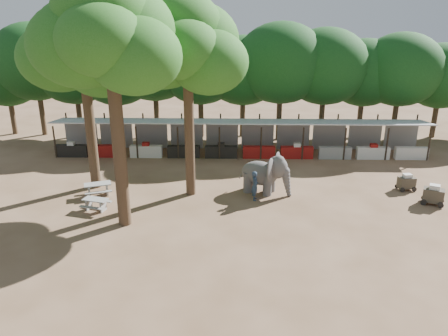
{
  "coord_description": "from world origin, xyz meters",
  "views": [
    {
      "loc": [
        -0.44,
        -18.0,
        10.22
      ],
      "look_at": [
        -1.0,
        5.0,
        2.0
      ],
      "focal_mm": 35.0,
      "sensor_mm": 36.0,
      "label": 1
    }
  ],
  "objects_px": {
    "picnic_table_near": "(96,203)",
    "cart_front": "(433,195)",
    "yard_tree_back": "(185,46)",
    "yard_tree_center": "(108,36)",
    "elephant": "(266,173)",
    "handler": "(255,186)",
    "cart_back": "(406,182)",
    "picnic_table_far": "(98,188)",
    "yard_tree_left": "(81,50)"
  },
  "relations": [
    {
      "from": "picnic_table_near",
      "to": "yard_tree_center",
      "type": "bearing_deg",
      "value": -21.4
    },
    {
      "from": "yard_tree_center",
      "to": "cart_front",
      "type": "xyz_separation_m",
      "value": [
        16.9,
        2.61,
        -8.63
      ]
    },
    {
      "from": "yard_tree_center",
      "to": "cart_back",
      "type": "distance_m",
      "value": 18.96
    },
    {
      "from": "yard_tree_back",
      "to": "handler",
      "type": "xyz_separation_m",
      "value": [
        3.9,
        -1.0,
        -7.67
      ]
    },
    {
      "from": "picnic_table_near",
      "to": "picnic_table_far",
      "type": "distance_m",
      "value": 2.07
    },
    {
      "from": "cart_back",
      "to": "elephant",
      "type": "bearing_deg",
      "value": 175.06
    },
    {
      "from": "yard_tree_back",
      "to": "picnic_table_near",
      "type": "distance_m",
      "value": 9.8
    },
    {
      "from": "yard_tree_center",
      "to": "elephant",
      "type": "distance_m",
      "value": 11.75
    },
    {
      "from": "yard_tree_center",
      "to": "yard_tree_back",
      "type": "distance_m",
      "value": 5.04
    },
    {
      "from": "cart_front",
      "to": "yard_tree_back",
      "type": "bearing_deg",
      "value": -160.74
    },
    {
      "from": "picnic_table_far",
      "to": "cart_front",
      "type": "bearing_deg",
      "value": -21.92
    },
    {
      "from": "yard_tree_center",
      "to": "handler",
      "type": "xyz_separation_m",
      "value": [
        6.9,
        3.01,
        -8.34
      ]
    },
    {
      "from": "elephant",
      "to": "picnic_table_near",
      "type": "relative_size",
      "value": 2.02
    },
    {
      "from": "yard_tree_back",
      "to": "picnic_table_near",
      "type": "relative_size",
      "value": 7.05
    },
    {
      "from": "yard_tree_left",
      "to": "yard_tree_center",
      "type": "height_order",
      "value": "yard_tree_center"
    },
    {
      "from": "yard_tree_back",
      "to": "cart_back",
      "type": "bearing_deg",
      "value": 3.03
    },
    {
      "from": "yard_tree_left",
      "to": "cart_back",
      "type": "height_order",
      "value": "yard_tree_left"
    },
    {
      "from": "yard_tree_back",
      "to": "yard_tree_center",
      "type": "bearing_deg",
      "value": -126.86
    },
    {
      "from": "yard_tree_left",
      "to": "cart_back",
      "type": "xyz_separation_m",
      "value": [
        19.18,
        -0.3,
        -7.69
      ]
    },
    {
      "from": "elephant",
      "to": "handler",
      "type": "xyz_separation_m",
      "value": [
        -0.67,
        -1.11,
        -0.34
      ]
    },
    {
      "from": "yard_tree_center",
      "to": "cart_front",
      "type": "bearing_deg",
      "value": 8.77
    },
    {
      "from": "picnic_table_far",
      "to": "elephant",
      "type": "bearing_deg",
      "value": -15.41
    },
    {
      "from": "yard_tree_left",
      "to": "cart_back",
      "type": "distance_m",
      "value": 20.66
    },
    {
      "from": "yard_tree_center",
      "to": "picnic_table_near",
      "type": "bearing_deg",
      "value": 143.23
    },
    {
      "from": "handler",
      "to": "picnic_table_near",
      "type": "height_order",
      "value": "handler"
    },
    {
      "from": "yard_tree_center",
      "to": "picnic_table_near",
      "type": "xyz_separation_m",
      "value": [
        -1.83,
        1.37,
        -8.77
      ]
    },
    {
      "from": "yard_tree_center",
      "to": "yard_tree_back",
      "type": "bearing_deg",
      "value": 53.14
    },
    {
      "from": "cart_back",
      "to": "picnic_table_near",
      "type": "bearing_deg",
      "value": -178.37
    },
    {
      "from": "elephant",
      "to": "cart_front",
      "type": "xyz_separation_m",
      "value": [
        9.33,
        -1.5,
        -0.63
      ]
    },
    {
      "from": "yard_tree_left",
      "to": "cart_front",
      "type": "height_order",
      "value": "yard_tree_left"
    },
    {
      "from": "yard_tree_center",
      "to": "picnic_table_near",
      "type": "distance_m",
      "value": 9.06
    },
    {
      "from": "picnic_table_near",
      "to": "cart_front",
      "type": "bearing_deg",
      "value": 19.15
    },
    {
      "from": "cart_front",
      "to": "picnic_table_near",
      "type": "bearing_deg",
      "value": -151.23
    },
    {
      "from": "yard_tree_left",
      "to": "picnic_table_near",
      "type": "distance_m",
      "value": 8.65
    },
    {
      "from": "yard_tree_left",
      "to": "handler",
      "type": "distance_m",
      "value": 12.48
    },
    {
      "from": "picnic_table_near",
      "to": "cart_front",
      "type": "distance_m",
      "value": 18.77
    },
    {
      "from": "picnic_table_far",
      "to": "cart_front",
      "type": "height_order",
      "value": "cart_front"
    },
    {
      "from": "picnic_table_near",
      "to": "cart_front",
      "type": "relative_size",
      "value": 1.13
    },
    {
      "from": "picnic_table_near",
      "to": "cart_back",
      "type": "height_order",
      "value": "cart_back"
    },
    {
      "from": "handler",
      "to": "yard_tree_back",
      "type": "bearing_deg",
      "value": 75.85
    },
    {
      "from": "cart_back",
      "to": "handler",
      "type": "bearing_deg",
      "value": -178.5
    },
    {
      "from": "yard_tree_left",
      "to": "cart_front",
      "type": "relative_size",
      "value": 7.75
    },
    {
      "from": "yard_tree_left",
      "to": "cart_front",
      "type": "bearing_deg",
      "value": -6.85
    },
    {
      "from": "picnic_table_far",
      "to": "cart_back",
      "type": "relative_size",
      "value": 1.64
    },
    {
      "from": "yard_tree_center",
      "to": "picnic_table_far",
      "type": "bearing_deg",
      "value": 124.28
    },
    {
      "from": "yard_tree_left",
      "to": "cart_front",
      "type": "xyz_separation_m",
      "value": [
        19.9,
        -2.39,
        -7.62
      ]
    },
    {
      "from": "yard_tree_left",
      "to": "picnic_table_far",
      "type": "distance_m",
      "value": 7.9
    },
    {
      "from": "handler",
      "to": "picnic_table_far",
      "type": "relative_size",
      "value": 0.92
    },
    {
      "from": "yard_tree_left",
      "to": "handler",
      "type": "xyz_separation_m",
      "value": [
        9.9,
        -1.99,
        -7.33
      ]
    },
    {
      "from": "elephant",
      "to": "cart_front",
      "type": "distance_m",
      "value": 9.47
    }
  ]
}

